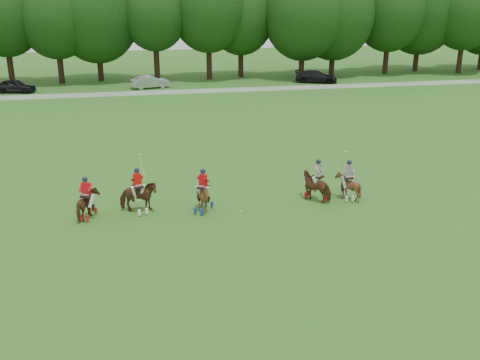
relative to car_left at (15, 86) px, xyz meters
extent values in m
plane|color=#25671D|center=(16.00, -42.50, -0.75)|extent=(180.00, 180.00, 0.00)
cylinder|color=black|center=(-1.43, 6.42, 1.74)|extent=(0.70, 0.70, 4.98)
ellipsoid|color=black|center=(-1.43, 6.42, 7.53)|extent=(8.80, 8.80, 10.12)
cylinder|color=black|center=(4.37, 5.99, 1.57)|extent=(0.70, 0.70, 4.64)
ellipsoid|color=black|center=(4.37, 5.99, 7.20)|extent=(8.80, 8.80, 10.13)
cylinder|color=black|center=(9.01, 7.02, 1.40)|extent=(0.70, 0.70, 4.31)
ellipsoid|color=black|center=(9.01, 7.02, 7.56)|extent=(10.67, 10.67, 12.27)
cylinder|color=black|center=(15.96, 5.50, 1.87)|extent=(0.70, 0.70, 5.24)
ellipsoid|color=black|center=(15.96, 5.50, 7.51)|extent=(8.06, 8.06, 9.26)
cylinder|color=black|center=(22.62, 5.74, 1.84)|extent=(0.70, 0.70, 5.19)
ellipsoid|color=black|center=(22.62, 5.74, 8.00)|extent=(9.50, 9.50, 10.92)
cylinder|color=black|center=(27.06, 7.12, 1.49)|extent=(0.70, 0.70, 4.48)
ellipsoid|color=black|center=(27.06, 7.12, 6.96)|extent=(8.60, 8.60, 9.89)
cylinder|color=black|center=(34.54, 4.32, 1.36)|extent=(0.70, 0.70, 4.21)
ellipsoid|color=black|center=(34.54, 4.32, 7.25)|extent=(10.11, 10.11, 11.63)
cylinder|color=black|center=(39.25, 5.67, 1.28)|extent=(0.70, 0.70, 4.07)
ellipsoid|color=black|center=(39.25, 5.67, 7.24)|extent=(10.46, 10.46, 12.03)
cylinder|color=black|center=(47.16, 5.88, 1.65)|extent=(0.70, 0.70, 4.79)
ellipsoid|color=black|center=(47.16, 5.88, 7.59)|extent=(9.47, 9.47, 10.89)
cylinder|color=black|center=(52.59, 7.42, 1.47)|extent=(0.70, 0.70, 4.44)
ellipsoid|color=black|center=(52.59, 7.42, 7.76)|extent=(10.84, 10.84, 12.47)
cylinder|color=black|center=(57.42, 4.24, 1.68)|extent=(0.70, 0.70, 4.86)
ellipsoid|color=black|center=(57.42, 4.24, 7.46)|extent=(8.94, 8.94, 10.28)
cube|color=white|center=(16.00, -4.50, -0.53)|extent=(120.00, 0.10, 0.44)
imported|color=black|center=(0.00, 0.00, 0.00)|extent=(4.71, 2.79, 1.50)
imported|color=#AAAAB0|center=(14.79, 0.00, -0.02)|extent=(4.68, 2.59, 1.46)
imported|color=black|center=(35.06, 0.00, 0.00)|extent=(5.56, 3.93, 1.50)
imported|color=#4F2F15|center=(9.87, -38.35, -0.07)|extent=(1.24, 1.77, 1.36)
cube|color=black|center=(9.87, -38.35, 0.43)|extent=(0.61, 0.68, 0.08)
cylinder|color=tan|center=(9.59, -38.25, 0.35)|extent=(0.10, 0.21, 1.29)
imported|color=#4F2F15|center=(12.29, -38.05, 0.03)|extent=(1.87, 1.72, 1.57)
cube|color=black|center=(12.29, -38.05, 0.61)|extent=(0.58, 0.66, 0.08)
cylinder|color=tan|center=(12.57, -37.97, 1.53)|extent=(0.25, 0.75, 1.08)
imported|color=#4F2F15|center=(15.42, -38.63, -0.01)|extent=(1.77, 1.80, 1.49)
cube|color=black|center=(15.42, -38.63, 0.54)|extent=(0.69, 0.71, 0.08)
cylinder|color=tan|center=(15.66, -38.81, 0.46)|extent=(0.15, 0.19, 1.29)
imported|color=#4F2F15|center=(21.43, -38.30, 0.00)|extent=(1.82, 1.82, 1.49)
cube|color=black|center=(21.43, -38.30, 0.54)|extent=(0.71, 0.71, 0.08)
cylinder|color=tan|center=(21.22, -38.51, 0.46)|extent=(0.17, 0.17, 1.29)
imported|color=#4F2F15|center=(23.05, -38.49, -0.05)|extent=(1.29, 1.41, 1.40)
cube|color=black|center=(23.05, -38.49, 0.46)|extent=(0.51, 0.61, 0.08)
cylinder|color=tan|center=(22.75, -38.45, 1.38)|extent=(0.13, 0.77, 1.08)
sphere|color=white|center=(17.21, -39.11, -0.71)|extent=(0.09, 0.09, 0.09)
camera|label=1|loc=(12.09, -63.03, 9.35)|focal=40.00mm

